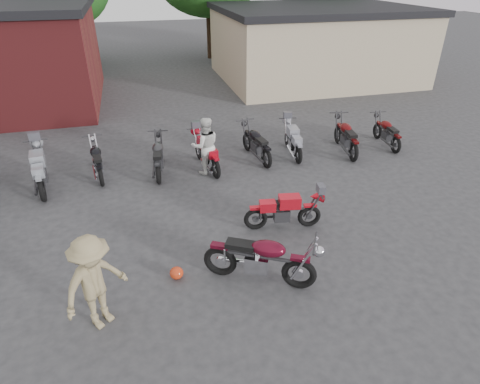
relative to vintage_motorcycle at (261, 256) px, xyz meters
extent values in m
plane|color=#303032|center=(-0.58, 0.43, -0.64)|extent=(90.00, 90.00, 0.00)
cube|color=gray|center=(7.92, 15.43, 1.11)|extent=(10.00, 8.00, 3.50)
ellipsoid|color=red|center=(-1.64, 0.54, -0.52)|extent=(0.36, 0.36, 0.26)
imported|color=silver|center=(-0.14, 5.15, 0.24)|extent=(0.88, 0.69, 1.77)
imported|color=#9A895F|center=(-3.07, -0.30, 0.29)|extent=(1.37, 1.29, 1.86)
camera|label=1|loc=(-2.01, -5.91, 4.98)|focal=30.00mm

